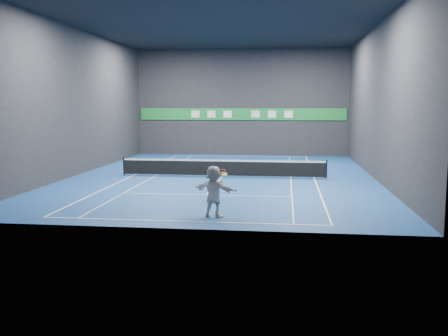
# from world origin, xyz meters

# --- Properties ---
(ground) EXTENTS (26.00, 26.00, 0.00)m
(ground) POSITION_xyz_m (0.00, 0.00, 0.00)
(ground) COLOR navy
(ground) RESTS_ON ground
(ceiling) EXTENTS (26.00, 26.00, 0.00)m
(ceiling) POSITION_xyz_m (0.00, 0.00, 9.00)
(ceiling) COLOR black
(ceiling) RESTS_ON ground
(wall_back) EXTENTS (18.00, 0.10, 9.00)m
(wall_back) POSITION_xyz_m (0.00, 13.00, 4.50)
(wall_back) COLOR #262628
(wall_back) RESTS_ON ground
(wall_front) EXTENTS (18.00, 0.10, 9.00)m
(wall_front) POSITION_xyz_m (0.00, -13.00, 4.50)
(wall_front) COLOR #262628
(wall_front) RESTS_ON ground
(wall_left) EXTENTS (0.10, 26.00, 9.00)m
(wall_left) POSITION_xyz_m (-9.00, 0.00, 4.50)
(wall_left) COLOR #262628
(wall_left) RESTS_ON ground
(wall_right) EXTENTS (0.10, 26.00, 9.00)m
(wall_right) POSITION_xyz_m (9.00, 0.00, 4.50)
(wall_right) COLOR #262628
(wall_right) RESTS_ON ground
(baseline_near) EXTENTS (10.98, 0.08, 0.01)m
(baseline_near) POSITION_xyz_m (0.00, -11.89, 0.00)
(baseline_near) COLOR white
(baseline_near) RESTS_ON ground
(baseline_far) EXTENTS (10.98, 0.08, 0.01)m
(baseline_far) POSITION_xyz_m (0.00, 11.89, 0.00)
(baseline_far) COLOR white
(baseline_far) RESTS_ON ground
(sideline_doubles_left) EXTENTS (0.08, 23.78, 0.01)m
(sideline_doubles_left) POSITION_xyz_m (-5.49, 0.00, 0.00)
(sideline_doubles_left) COLOR white
(sideline_doubles_left) RESTS_ON ground
(sideline_doubles_right) EXTENTS (0.08, 23.78, 0.01)m
(sideline_doubles_right) POSITION_xyz_m (5.49, 0.00, 0.00)
(sideline_doubles_right) COLOR white
(sideline_doubles_right) RESTS_ON ground
(sideline_singles_left) EXTENTS (0.06, 23.78, 0.01)m
(sideline_singles_left) POSITION_xyz_m (-4.11, 0.00, 0.00)
(sideline_singles_left) COLOR white
(sideline_singles_left) RESTS_ON ground
(sideline_singles_right) EXTENTS (0.06, 23.78, 0.01)m
(sideline_singles_right) POSITION_xyz_m (4.11, 0.00, 0.00)
(sideline_singles_right) COLOR white
(sideline_singles_right) RESTS_ON ground
(service_line_near) EXTENTS (8.23, 0.06, 0.01)m
(service_line_near) POSITION_xyz_m (0.00, -6.40, 0.00)
(service_line_near) COLOR white
(service_line_near) RESTS_ON ground
(service_line_far) EXTENTS (8.23, 0.06, 0.01)m
(service_line_far) POSITION_xyz_m (0.00, 6.40, 0.00)
(service_line_far) COLOR white
(service_line_far) RESTS_ON ground
(center_service_line) EXTENTS (0.06, 12.80, 0.01)m
(center_service_line) POSITION_xyz_m (0.00, 0.00, 0.00)
(center_service_line) COLOR white
(center_service_line) RESTS_ON ground
(player) EXTENTS (1.94, 1.30, 2.01)m
(player) POSITION_xyz_m (1.04, -10.99, 1.00)
(player) COLOR silver
(player) RESTS_ON ground
(tennis_ball) EXTENTS (0.06, 0.06, 0.06)m
(tennis_ball) POSITION_xyz_m (0.96, -10.82, 2.76)
(tennis_ball) COLOR #ADDB24
(tennis_ball) RESTS_ON player
(tennis_net) EXTENTS (12.50, 0.10, 1.07)m
(tennis_net) POSITION_xyz_m (0.00, 0.00, 0.54)
(tennis_net) COLOR black
(tennis_net) RESTS_ON ground
(sponsor_banner) EXTENTS (17.64, 0.11, 1.00)m
(sponsor_banner) POSITION_xyz_m (0.00, 12.93, 3.50)
(sponsor_banner) COLOR #1C8332
(sponsor_banner) RESTS_ON wall_back
(tennis_racket) EXTENTS (0.47, 0.37, 0.67)m
(tennis_racket) POSITION_xyz_m (1.36, -10.94, 1.70)
(tennis_racket) COLOR #AE1912
(tennis_racket) RESTS_ON player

